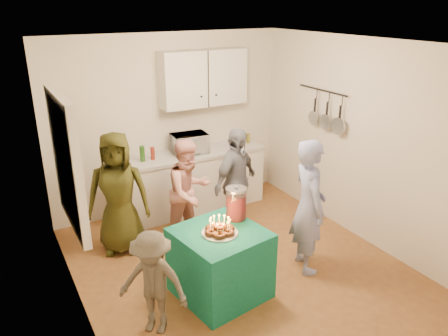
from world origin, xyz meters
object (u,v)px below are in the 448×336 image
counter (192,182)px  woman_back_right (236,182)px  microwave (189,143)px  punch_jar (236,204)px  woman_back_left (118,193)px  woman_back_center (189,192)px  child_near_left (153,283)px  party_table (220,263)px  man_birthday (309,207)px

counter → woman_back_right: 1.03m
microwave → punch_jar: bearing=-94.5°
woman_back_left → counter: bearing=49.1°
woman_back_center → woman_back_right: 0.64m
woman_back_left → woman_back_center: 0.89m
woman_back_left → child_near_left: 1.64m
counter → microwave: bearing=180.0°
counter → party_table: bearing=-107.3°
woman_back_right → child_near_left: woman_back_right is taller
woman_back_left → child_near_left: bearing=-72.9°
counter → microwave: microwave is taller
counter → woman_back_left: size_ratio=1.41×
counter → punch_jar: (-0.34, -1.88, 0.50)m
microwave → child_near_left: microwave is taller
party_table → woman_back_right: bearing=52.5°
punch_jar → woman_back_left: bearing=127.3°
woman_back_center → child_near_left: 1.73m
punch_jar → child_near_left: punch_jar is taller
microwave → party_table: size_ratio=0.60×
punch_jar → man_birthday: 0.87m
microwave → punch_jar: (-0.32, -1.88, -0.12)m
party_table → woman_back_left: size_ratio=0.55×
man_birthday → woman_back_right: size_ratio=1.08×
microwave → counter: bearing=5.2°
woman_back_left → woman_back_center: bearing=8.3°
man_birthday → child_near_left: size_ratio=1.50×
counter → child_near_left: bearing=-123.1°
party_table → punch_jar: bearing=30.6°
counter → woman_back_right: (0.20, -0.96, 0.31)m
microwave → man_birthday: (0.51, -2.10, -0.25)m
punch_jar → woman_back_right: bearing=59.4°
woman_back_left → man_birthday: bearing=-16.4°
woman_back_left → woman_back_right: bearing=10.7°
man_birthday → counter: bearing=30.2°
man_birthday → child_near_left: 1.97m
microwave → child_near_left: size_ratio=0.48×
punch_jar → woman_back_center: woman_back_center is taller
counter → woman_back_center: 1.00m
party_table → man_birthday: 1.20m
microwave → woman_back_left: bearing=-148.3°
counter → microwave: 0.62m
party_table → child_near_left: child_near_left is taller
woman_back_left → woman_back_center: size_ratio=1.11×
microwave → woman_back_right: 1.03m
microwave → punch_jar: microwave is taller
child_near_left → woman_back_left: bearing=128.4°
counter → woman_back_center: woman_back_center is taller
microwave → man_birthday: man_birthday is taller
party_table → woman_back_left: 1.61m
counter → child_near_left: (-1.46, -2.24, 0.10)m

